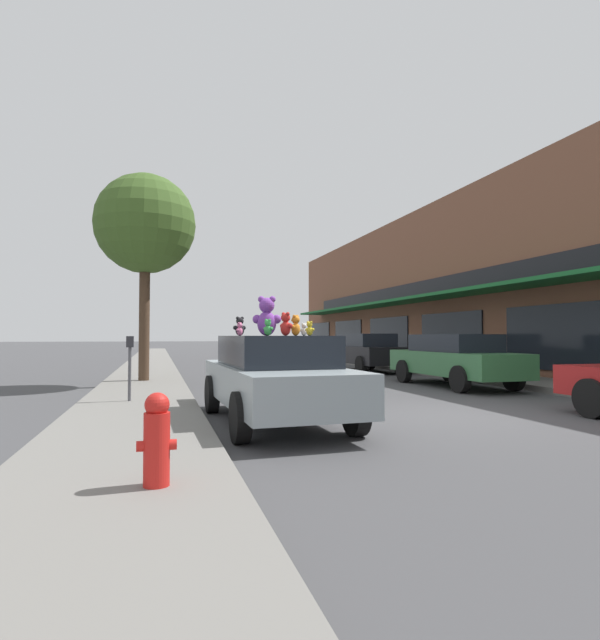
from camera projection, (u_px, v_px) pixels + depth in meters
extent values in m
plane|color=#424244|center=(446.00, 416.00, 9.00)|extent=(260.00, 260.00, 0.00)
cube|color=slate|center=(132.00, 426.00, 7.52)|extent=(2.21, 90.00, 0.16)
cube|color=brown|center=(585.00, 287.00, 22.36)|extent=(13.83, 39.72, 7.30)
cube|color=#19662D|center=(433.00, 297.00, 20.22)|extent=(1.59, 33.36, 0.12)
cube|color=black|center=(449.00, 284.00, 20.44)|extent=(0.08, 31.77, 0.70)
cube|color=black|center=(556.00, 337.00, 14.92)|extent=(0.06, 4.31, 2.00)
cube|color=black|center=(449.00, 337.00, 20.37)|extent=(0.06, 4.31, 2.00)
cube|color=black|center=(388.00, 337.00, 25.83)|extent=(0.06, 4.31, 2.00)
cube|color=black|center=(348.00, 337.00, 31.28)|extent=(0.06, 4.31, 2.00)
cube|color=black|center=(319.00, 336.00, 36.73)|extent=(0.06, 4.31, 2.00)
cube|color=#8C999E|center=(274.00, 384.00, 8.26)|extent=(1.84, 4.59, 0.60)
cube|color=black|center=(274.00, 351.00, 8.28)|extent=(1.58, 2.54, 0.49)
cylinder|color=black|center=(212.00, 394.00, 9.34)|extent=(0.22, 0.70, 0.70)
cylinder|color=black|center=(297.00, 391.00, 9.85)|extent=(0.22, 0.70, 0.70)
cylinder|color=black|center=(240.00, 417.00, 6.66)|extent=(0.22, 0.70, 0.70)
cylinder|color=black|center=(356.00, 412.00, 7.17)|extent=(0.22, 0.70, 0.70)
ellipsoid|color=purple|center=(267.00, 323.00, 8.57)|extent=(0.39, 0.36, 0.42)
sphere|color=purple|center=(267.00, 305.00, 8.58)|extent=(0.34, 0.34, 0.27)
sphere|color=purple|center=(272.00, 299.00, 8.58)|extent=(0.14, 0.14, 0.11)
sphere|color=purple|center=(261.00, 299.00, 8.58)|extent=(0.14, 0.14, 0.11)
sphere|color=#BA67ED|center=(267.00, 307.00, 8.69)|extent=(0.13, 0.13, 0.10)
sphere|color=purple|center=(277.00, 319.00, 8.59)|extent=(0.19, 0.19, 0.16)
sphere|color=purple|center=(257.00, 319.00, 8.60)|extent=(0.19, 0.19, 0.16)
ellipsoid|color=black|center=(240.00, 330.00, 9.05)|extent=(0.20, 0.19, 0.22)
sphere|color=black|center=(240.00, 321.00, 9.05)|extent=(0.18, 0.18, 0.14)
sphere|color=black|center=(242.00, 318.00, 9.08)|extent=(0.07, 0.07, 0.06)
sphere|color=black|center=(237.00, 318.00, 9.03)|extent=(0.07, 0.07, 0.06)
sphere|color=#3A3A3D|center=(238.00, 322.00, 9.10)|extent=(0.07, 0.07, 0.05)
sphere|color=black|center=(244.00, 328.00, 9.11)|extent=(0.10, 0.10, 0.08)
sphere|color=black|center=(235.00, 328.00, 9.01)|extent=(0.10, 0.10, 0.08)
ellipsoid|color=red|center=(286.00, 328.00, 8.00)|extent=(0.21, 0.23, 0.23)
sphere|color=red|center=(286.00, 318.00, 8.00)|extent=(0.20, 0.20, 0.15)
sphere|color=red|center=(288.00, 314.00, 7.96)|extent=(0.08, 0.08, 0.06)
sphere|color=red|center=(283.00, 314.00, 8.05)|extent=(0.08, 0.08, 0.06)
sphere|color=#FF4741|center=(289.00, 318.00, 8.04)|extent=(0.08, 0.08, 0.06)
sphere|color=red|center=(290.00, 326.00, 7.94)|extent=(0.11, 0.11, 0.09)
sphere|color=red|center=(283.00, 326.00, 8.08)|extent=(0.11, 0.11, 0.09)
ellipsoid|color=pink|center=(240.00, 332.00, 8.80)|extent=(0.15, 0.15, 0.15)
sphere|color=pink|center=(240.00, 325.00, 8.80)|extent=(0.13, 0.13, 0.09)
sphere|color=pink|center=(241.00, 323.00, 8.83)|extent=(0.06, 0.06, 0.04)
sphere|color=pink|center=(239.00, 323.00, 8.77)|extent=(0.06, 0.06, 0.04)
sphere|color=#FFA3DA|center=(238.00, 326.00, 8.82)|extent=(0.05, 0.05, 0.04)
sphere|color=pink|center=(241.00, 330.00, 8.86)|extent=(0.08, 0.08, 0.05)
sphere|color=pink|center=(238.00, 330.00, 8.75)|extent=(0.08, 0.08, 0.05)
ellipsoid|color=white|center=(304.00, 332.00, 8.66)|extent=(0.12, 0.11, 0.14)
sphere|color=white|center=(304.00, 326.00, 8.67)|extent=(0.11, 0.11, 0.09)
sphere|color=white|center=(306.00, 324.00, 8.68)|extent=(0.04, 0.04, 0.04)
sphere|color=white|center=(302.00, 324.00, 8.65)|extent=(0.04, 0.04, 0.04)
sphere|color=white|center=(303.00, 326.00, 8.70)|extent=(0.04, 0.04, 0.03)
sphere|color=white|center=(307.00, 330.00, 8.70)|extent=(0.06, 0.06, 0.05)
sphere|color=white|center=(301.00, 330.00, 8.64)|extent=(0.06, 0.06, 0.05)
ellipsoid|color=yellow|center=(309.00, 331.00, 8.01)|extent=(0.14, 0.15, 0.15)
sphere|color=yellow|center=(309.00, 324.00, 8.01)|extent=(0.13, 0.13, 0.09)
sphere|color=yellow|center=(311.00, 322.00, 7.99)|extent=(0.05, 0.05, 0.04)
sphere|color=yellow|center=(308.00, 322.00, 8.03)|extent=(0.05, 0.05, 0.04)
sphere|color=#FFFF4D|center=(311.00, 325.00, 8.04)|extent=(0.05, 0.05, 0.04)
sphere|color=yellow|center=(313.00, 330.00, 7.98)|extent=(0.08, 0.08, 0.05)
sphere|color=yellow|center=(307.00, 330.00, 8.05)|extent=(0.08, 0.08, 0.05)
ellipsoid|color=green|center=(268.00, 331.00, 7.15)|extent=(0.15, 0.15, 0.15)
sphere|color=green|center=(268.00, 323.00, 7.15)|extent=(0.13, 0.13, 0.09)
sphere|color=green|center=(270.00, 320.00, 7.13)|extent=(0.06, 0.06, 0.04)
sphere|color=green|center=(266.00, 320.00, 7.17)|extent=(0.06, 0.06, 0.04)
sphere|color=#5ADA6D|center=(270.00, 323.00, 7.18)|extent=(0.05, 0.05, 0.04)
sphere|color=green|center=(271.00, 329.00, 7.12)|extent=(0.08, 0.08, 0.05)
sphere|color=green|center=(265.00, 329.00, 7.19)|extent=(0.08, 0.08, 0.05)
ellipsoid|color=orange|center=(296.00, 329.00, 8.42)|extent=(0.22, 0.22, 0.22)
sphere|color=orange|center=(296.00, 320.00, 8.43)|extent=(0.20, 0.20, 0.14)
sphere|color=orange|center=(297.00, 317.00, 8.48)|extent=(0.08, 0.08, 0.06)
sphere|color=orange|center=(294.00, 316.00, 8.39)|extent=(0.08, 0.08, 0.06)
sphere|color=#FFBA41|center=(293.00, 320.00, 8.46)|extent=(0.07, 0.07, 0.05)
sphere|color=orange|center=(298.00, 327.00, 8.51)|extent=(0.11, 0.11, 0.08)
sphere|color=orange|center=(292.00, 327.00, 8.35)|extent=(0.11, 0.11, 0.08)
cylinder|color=black|center=(592.00, 398.00, 8.69)|extent=(0.20, 0.70, 0.70)
cube|color=#336B3D|center=(454.00, 363.00, 14.19)|extent=(1.64, 4.79, 0.64)
cube|color=black|center=(454.00, 343.00, 14.20)|extent=(1.44, 2.67, 0.49)
cylinder|color=black|center=(404.00, 371.00, 15.38)|extent=(0.20, 0.70, 0.70)
cylinder|color=black|center=(449.00, 370.00, 15.83)|extent=(0.20, 0.70, 0.70)
cylinder|color=black|center=(460.00, 379.00, 12.53)|extent=(0.20, 0.70, 0.70)
cylinder|color=black|center=(514.00, 378.00, 12.97)|extent=(0.20, 0.70, 0.70)
cube|color=black|center=(366.00, 355.00, 20.16)|extent=(1.65, 4.39, 0.67)
cube|color=black|center=(366.00, 340.00, 20.18)|extent=(1.45, 2.74, 0.51)
cylinder|color=black|center=(336.00, 362.00, 21.24)|extent=(0.20, 0.70, 0.70)
cylinder|color=black|center=(371.00, 361.00, 21.68)|extent=(0.20, 0.70, 0.70)
cylinder|color=black|center=(361.00, 365.00, 18.62)|extent=(0.20, 0.70, 0.70)
cylinder|color=black|center=(400.00, 364.00, 19.07)|extent=(0.20, 0.70, 0.70)
cylinder|color=#473323|center=(144.00, 323.00, 14.36)|extent=(0.30, 0.30, 3.31)
sphere|color=#3D5B23|center=(145.00, 224.00, 14.45)|extent=(2.88, 2.88, 2.88)
cylinder|color=red|center=(157.00, 449.00, 4.24)|extent=(0.22, 0.22, 0.62)
sphere|color=red|center=(157.00, 405.00, 4.25)|extent=(0.21, 0.21, 0.21)
cylinder|color=red|center=(143.00, 446.00, 4.21)|extent=(0.10, 0.09, 0.09)
cylinder|color=red|center=(171.00, 445.00, 4.27)|extent=(0.10, 0.09, 0.09)
cylinder|color=#4C4C51|center=(130.00, 374.00, 9.79)|extent=(0.06, 0.06, 1.05)
cube|color=#2D2D33|center=(130.00, 342.00, 9.81)|extent=(0.14, 0.10, 0.22)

